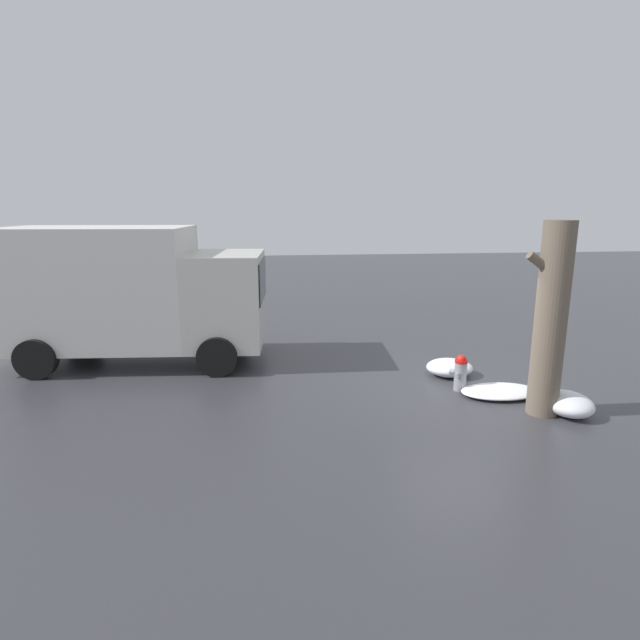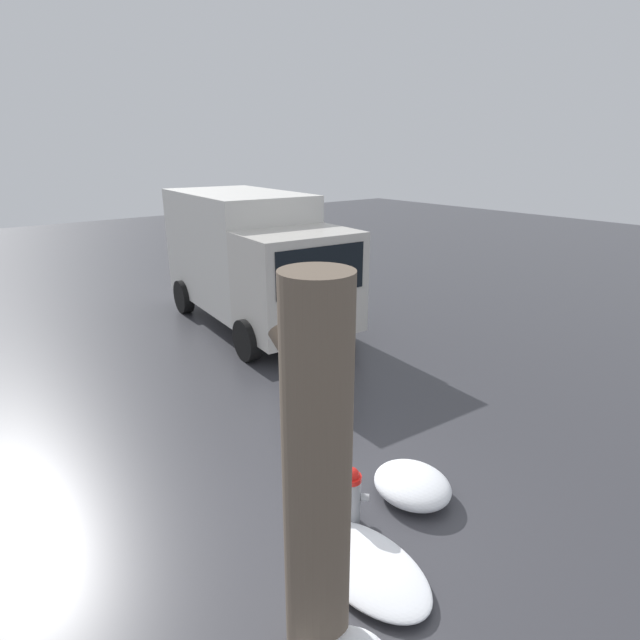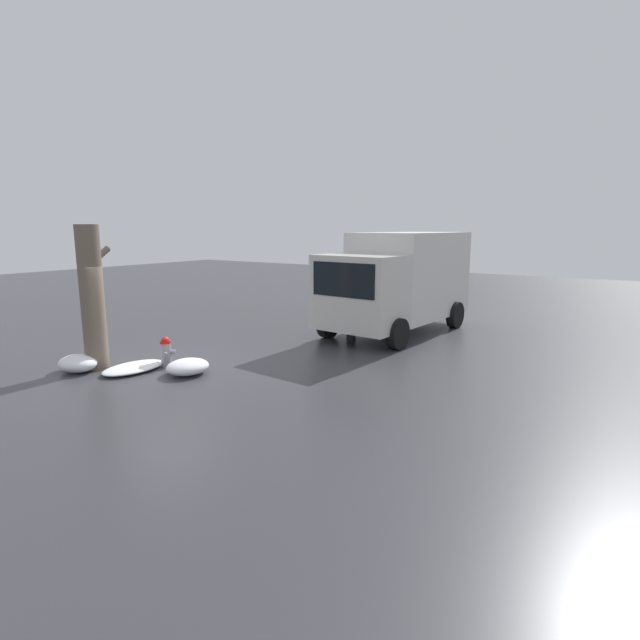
% 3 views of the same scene
% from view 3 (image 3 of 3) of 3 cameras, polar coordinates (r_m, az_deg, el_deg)
% --- Properties ---
extents(ground_plane, '(60.00, 60.00, 0.00)m').
position_cam_3_polar(ground_plane, '(13.03, -17.11, -5.11)').
color(ground_plane, '#38383D').
extents(fire_hydrant, '(0.39, 0.39, 0.76)m').
position_cam_3_polar(fire_hydrant, '(12.93, -17.19, -3.44)').
color(fire_hydrant, gray).
rests_on(fire_hydrant, ground_plane).
extents(tree_trunk, '(0.83, 0.55, 3.48)m').
position_cam_3_polar(tree_trunk, '(13.15, -24.58, 2.36)').
color(tree_trunk, '#6B5B4C').
rests_on(tree_trunk, ground_plane).
extents(delivery_truck, '(6.13, 3.12, 3.24)m').
position_cam_3_polar(delivery_truck, '(16.49, 8.99, 4.62)').
color(delivery_truck, beige).
rests_on(delivery_truck, ground_plane).
extents(pedestrian, '(0.41, 0.41, 1.87)m').
position_cam_3_polar(pedestrian, '(15.09, 3.62, 1.41)').
color(pedestrian, '#23232D').
rests_on(pedestrian, ground_plane).
extents(snow_pile_by_hydrant, '(1.58, 0.94, 0.16)m').
position_cam_3_polar(snow_pile_by_hydrant, '(12.89, -20.54, -5.11)').
color(snow_pile_by_hydrant, white).
rests_on(snow_pile_by_hydrant, ground_plane).
extents(snow_pile_curbside, '(0.83, 0.98, 0.41)m').
position_cam_3_polar(snow_pile_curbside, '(13.32, -25.94, -4.47)').
color(snow_pile_curbside, white).
rests_on(snow_pile_curbside, ground_plane).
extents(snow_pile_by_tree, '(1.03, 0.92, 0.36)m').
position_cam_3_polar(snow_pile_by_tree, '(12.19, -14.88, -5.18)').
color(snow_pile_by_tree, white).
rests_on(snow_pile_by_tree, ground_plane).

